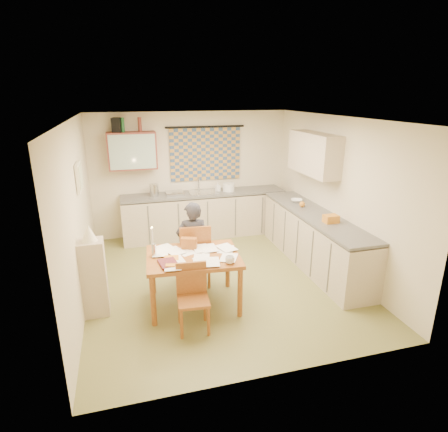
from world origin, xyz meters
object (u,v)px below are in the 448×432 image
object	(u,v)px
counter_back	(204,215)
shelf_stand	(94,278)
chair_far	(195,265)
counter_right	(313,239)
dining_table	(194,280)
stove	(345,263)
person	(193,245)

from	to	relation	value
counter_back	shelf_stand	bearing A→B (deg)	-129.58
chair_far	shelf_stand	world-z (taller)	shelf_stand
counter_right	dining_table	world-z (taller)	counter_right
counter_right	stove	xyz separation A→B (m)	(0.00, -0.97, -0.01)
chair_far	dining_table	bearing A→B (deg)	81.91
person	shelf_stand	distance (m)	1.46
counter_back	counter_right	world-z (taller)	same
chair_far	shelf_stand	bearing A→B (deg)	21.67
person	shelf_stand	size ratio (longest dim) A/B	1.28
counter_back	counter_right	bearing A→B (deg)	-50.65
counter_back	dining_table	bearing A→B (deg)	-105.73
counter_right	chair_far	world-z (taller)	chair_far
counter_back	person	world-z (taller)	person
counter_back	chair_far	bearing A→B (deg)	-106.68
stove	shelf_stand	distance (m)	3.56
counter_back	shelf_stand	xyz separation A→B (m)	(-2.04, -2.46, 0.07)
chair_far	shelf_stand	distance (m)	1.52
counter_right	dining_table	distance (m)	2.36
stove	shelf_stand	bearing A→B (deg)	174.55
counter_back	counter_right	distance (m)	2.37
counter_back	shelf_stand	distance (m)	3.20
chair_far	person	bearing A→B (deg)	63.14
stove	person	size ratio (longest dim) A/B	0.66
shelf_stand	dining_table	bearing A→B (deg)	-5.50
dining_table	person	distance (m)	0.61
dining_table	shelf_stand	world-z (taller)	shelf_stand
chair_far	person	distance (m)	0.37
counter_right	person	xyz separation A→B (m)	(-2.14, -0.23, 0.22)
counter_back	shelf_stand	size ratio (longest dim) A/B	3.14
counter_right	stove	distance (m)	0.97
counter_back	dining_table	xyz separation A→B (m)	(-0.73, -2.59, -0.07)
dining_table	shelf_stand	size ratio (longest dim) A/B	1.25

